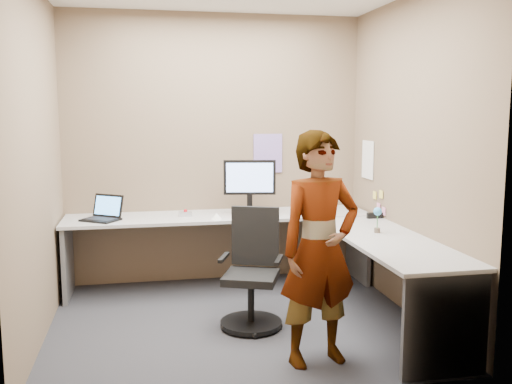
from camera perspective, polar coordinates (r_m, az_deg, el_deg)
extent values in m
plane|color=#26262B|center=(4.84, -2.00, -12.89)|extent=(3.00, 3.00, 0.00)
plane|color=brown|center=(5.82, -4.14, 4.30)|extent=(3.00, 0.00, 3.00)
plane|color=brown|center=(5.00, 15.17, 3.41)|extent=(0.00, 2.70, 2.70)
plane|color=brown|center=(4.55, -21.11, 2.71)|extent=(0.00, 2.70, 2.70)
cube|color=#AAAAAA|center=(5.58, -3.65, -2.44)|extent=(2.96, 0.65, 0.03)
cube|color=#AAAAAA|center=(4.66, 13.06, -4.73)|extent=(0.65, 1.91, 0.03)
cube|color=#59595B|center=(5.66, -18.33, -6.48)|extent=(0.04, 0.60, 0.70)
cube|color=#59595B|center=(6.01, 10.17, -5.33)|extent=(0.04, 0.60, 0.70)
cube|color=#59595B|center=(3.99, 18.42, -12.65)|extent=(0.60, 0.04, 0.70)
cube|color=red|center=(5.52, -0.60, -2.05)|extent=(0.35, 0.28, 0.06)
cube|color=black|center=(5.51, -0.60, -1.65)|extent=(0.23, 0.18, 0.02)
cube|color=black|center=(5.52, -0.64, -0.89)|extent=(0.06, 0.05, 0.13)
cube|color=black|center=(5.49, -0.64, 1.47)|extent=(0.50, 0.12, 0.33)
cube|color=#80A0DE|center=(5.47, -0.64, 1.45)|extent=(0.44, 0.08, 0.28)
cube|color=black|center=(5.46, -15.29, -2.70)|extent=(0.40, 0.38, 0.02)
cube|color=black|center=(5.53, -14.57, -1.32)|extent=(0.30, 0.24, 0.21)
cube|color=#4693DF|center=(5.53, -14.57, -1.32)|extent=(0.26, 0.20, 0.17)
cube|color=#B7B7BC|center=(5.53, -7.07, -2.18)|extent=(0.12, 0.08, 0.04)
sphere|color=#B90C15|center=(5.52, -7.07, -1.90)|extent=(0.04, 0.04, 0.04)
cone|color=white|center=(5.34, -3.97, -2.42)|extent=(0.10, 0.10, 0.06)
cube|color=black|center=(5.49, 11.79, -2.31)|extent=(0.15, 0.04, 0.05)
cylinder|color=brown|center=(4.86, 12.01, -3.77)|extent=(0.05, 0.05, 0.04)
cylinder|color=#338C3F|center=(4.84, 12.04, -2.72)|extent=(0.01, 0.01, 0.14)
sphere|color=#45ABF5|center=(4.83, 12.07, -1.91)|extent=(0.07, 0.07, 0.07)
cube|color=#846BB7|center=(5.91, 1.20, 3.89)|extent=(0.30, 0.01, 0.40)
cube|color=white|center=(5.82, 11.12, 3.18)|extent=(0.01, 0.28, 0.38)
cube|color=#F2E059|center=(5.53, 12.40, -0.23)|extent=(0.01, 0.07, 0.07)
cube|color=pink|center=(5.60, 12.16, -1.47)|extent=(0.01, 0.07, 0.07)
cube|color=pink|center=(5.50, 12.65, -1.88)|extent=(0.01, 0.07, 0.07)
cube|color=#F2E059|center=(5.68, 11.79, -0.31)|extent=(0.01, 0.07, 0.07)
cylinder|color=black|center=(4.72, -0.50, -12.98)|extent=(0.50, 0.50, 0.04)
cylinder|color=black|center=(4.66, -0.50, -10.72)|extent=(0.05, 0.05, 0.36)
cube|color=black|center=(4.60, -0.50, -8.52)|extent=(0.53, 0.53, 0.06)
cube|color=black|center=(4.71, -0.08, -4.41)|extent=(0.38, 0.18, 0.49)
cube|color=black|center=(4.60, -3.25, -6.56)|extent=(0.13, 0.26, 0.03)
cube|color=black|center=(4.52, 2.29, -6.81)|extent=(0.13, 0.26, 0.03)
imported|color=#999399|center=(3.92, 6.38, -5.67)|extent=(0.65, 0.50, 1.61)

